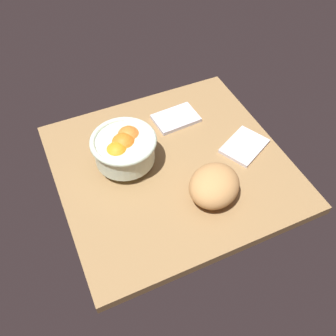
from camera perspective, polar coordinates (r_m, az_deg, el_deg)
The scene contains 5 objects.
ground_plane at distance 112.74cm, azimuth 0.55°, elevation 0.11°, with size 66.85×64.10×3.00cm, color olive.
fruit_bowl at distance 107.12cm, azimuth -6.71°, elevation 3.11°, with size 18.89×18.89×11.72cm.
bread_loaf at distance 101.64cm, azimuth 7.07°, elevation -2.68°, with size 15.15×13.26×9.05cm, color tan.
napkin_folded at distance 124.56cm, azimuth 1.21°, elevation 7.59°, with size 14.20×9.65×1.33cm, color silver.
napkin_spare at distance 118.11cm, azimuth 11.56°, elevation 3.29°, with size 13.77×10.24×1.14cm, color silver.
Camera 1 is at (-30.67, -65.50, 84.98)cm, focal length 39.96 mm.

